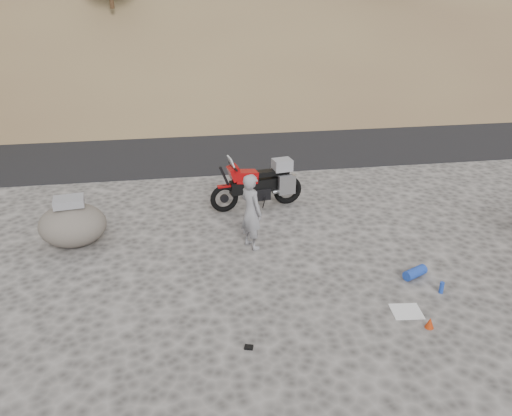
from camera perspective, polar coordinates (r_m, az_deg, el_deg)
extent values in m
plane|color=#454240|center=(9.86, 2.06, -7.32)|extent=(140.00, 140.00, 0.00)
cube|color=black|center=(18.06, -3.37, 7.72)|extent=(120.00, 7.00, 0.05)
torus|color=black|center=(12.22, -3.64, 1.11)|extent=(0.72, 0.25, 0.71)
cylinder|color=black|center=(12.22, -3.64, 1.11)|extent=(0.22, 0.10, 0.22)
torus|color=black|center=(12.72, 3.62, 2.06)|extent=(0.77, 0.28, 0.75)
cylinder|color=black|center=(12.72, 3.62, 2.06)|extent=(0.25, 0.13, 0.24)
cylinder|color=black|center=(12.09, -3.29, 2.89)|extent=(0.41, 0.13, 0.87)
cylinder|color=black|center=(11.99, -2.65, 4.79)|extent=(0.16, 0.67, 0.05)
cube|color=black|center=(12.35, -0.05, 2.59)|extent=(1.32, 0.47, 0.32)
cube|color=black|center=(12.46, 0.42, 1.73)|extent=(0.53, 0.40, 0.30)
cube|color=#940809|center=(12.18, -1.16, 3.63)|extent=(0.61, 0.41, 0.33)
cube|color=#940809|center=(12.05, -2.48, 4.04)|extent=(0.38, 0.42, 0.38)
cube|color=silver|center=(11.94, -2.86, 5.26)|extent=(0.18, 0.34, 0.27)
cube|color=black|center=(12.32, 1.13, 4.00)|extent=(0.62, 0.33, 0.13)
cube|color=black|center=(12.48, 2.90, 4.02)|extent=(0.40, 0.25, 0.11)
cube|color=#A6A7AB|center=(12.33, 3.54, 2.67)|extent=(0.45, 0.20, 0.48)
cube|color=#A6A7AB|center=(12.81, 2.60, 3.55)|extent=(0.45, 0.20, 0.48)
cube|color=gray|center=(12.41, 3.02, 4.96)|extent=(0.51, 0.44, 0.28)
cube|color=#940809|center=(12.10, -3.68, 2.51)|extent=(0.34, 0.18, 0.04)
cylinder|color=black|center=(12.38, 0.94, 0.66)|extent=(0.06, 0.23, 0.39)
cylinder|color=#A6A7AB|center=(12.48, 2.98, 2.01)|extent=(0.50, 0.18, 0.14)
imported|color=gray|center=(10.75, -0.53, -4.40)|extent=(0.64, 0.72, 1.65)
ellipsoid|color=#524D46|center=(11.34, -20.21, -1.83)|extent=(1.49, 1.29, 0.92)
cube|color=gray|center=(11.12, -20.62, 0.70)|extent=(0.71, 0.59, 0.18)
cube|color=white|center=(9.15, 16.81, -11.24)|extent=(0.55, 0.50, 0.02)
cylinder|color=#1C3FAB|center=(10.12, 17.71, -7.05)|extent=(0.54, 0.40, 0.20)
cylinder|color=#1C3FAB|center=(9.80, 20.45, -8.52)|extent=(0.09, 0.09, 0.22)
cone|color=#AD2F0B|center=(8.85, 19.25, -12.28)|extent=(0.19, 0.19, 0.19)
cube|color=black|center=(8.03, -0.83, -15.62)|extent=(0.16, 0.13, 0.04)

